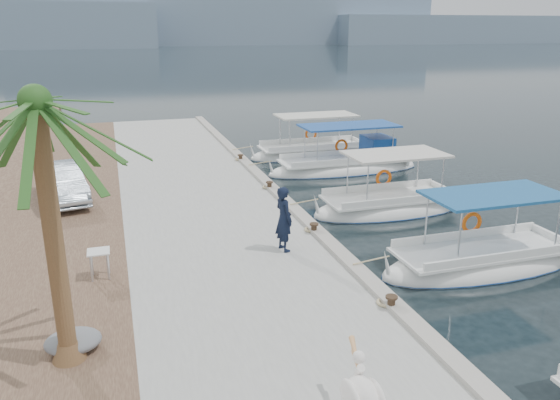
# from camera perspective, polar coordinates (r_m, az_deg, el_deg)

# --- Properties ---
(ground) EXTENTS (400.00, 400.00, 0.00)m
(ground) POSITION_cam_1_polar(r_m,az_deg,el_deg) (16.07, 6.59, -6.85)
(ground) COLOR black
(ground) RESTS_ON ground
(concrete_quay) EXTENTS (6.00, 40.00, 0.50)m
(concrete_quay) POSITION_cam_1_polar(r_m,az_deg,el_deg) (19.66, -7.33, -1.45)
(concrete_quay) COLOR #9A9B95
(concrete_quay) RESTS_ON ground
(quay_curb) EXTENTS (0.44, 40.00, 0.12)m
(quay_curb) POSITION_cam_1_polar(r_m,az_deg,el_deg) (20.18, 0.43, 0.13)
(quay_curb) COLOR #9D968B
(quay_curb) RESTS_ON concrete_quay
(cobblestone_strip) EXTENTS (4.00, 40.00, 0.50)m
(cobblestone_strip) POSITION_cam_1_polar(r_m,az_deg,el_deg) (19.52, -21.94, -2.77)
(cobblestone_strip) COLOR brown
(cobblestone_strip) RESTS_ON ground
(distant_hills) EXTENTS (330.00, 60.00, 18.00)m
(distant_hills) POSITION_cam_1_polar(r_m,az_deg,el_deg) (217.78, -8.08, 17.74)
(distant_hills) COLOR gray
(distant_hills) RESTS_ON ground
(fishing_caique_b) EXTENTS (6.33, 2.17, 2.83)m
(fishing_caique_b) POSITION_cam_1_polar(r_m,az_deg,el_deg) (16.83, 20.29, -6.27)
(fishing_caique_b) COLOR white
(fishing_caique_b) RESTS_ON ground
(fishing_caique_c) EXTENTS (6.04, 2.31, 2.83)m
(fishing_caique_c) POSITION_cam_1_polar(r_m,az_deg,el_deg) (20.91, 11.29, -0.84)
(fishing_caique_c) COLOR white
(fishing_caique_c) RESTS_ON ground
(fishing_caique_d) EXTENTS (7.65, 2.29, 2.83)m
(fishing_caique_d) POSITION_cam_1_polar(r_m,az_deg,el_deg) (26.49, 6.91, 3.43)
(fishing_caique_d) COLOR white
(fishing_caique_d) RESTS_ON ground
(fishing_caique_e) EXTENTS (6.93, 2.30, 2.83)m
(fishing_caique_e) POSITION_cam_1_polar(r_m,az_deg,el_deg) (29.39, 3.40, 4.82)
(fishing_caique_e) COLOR white
(fishing_caique_e) RESTS_ON ground
(mooring_bollards) EXTENTS (0.28, 20.28, 0.33)m
(mooring_bollards) POSITION_cam_1_polar(r_m,az_deg,el_deg) (16.97, 3.57, -2.88)
(mooring_bollards) COLOR black
(mooring_bollards) RESTS_ON concrete_quay
(pelican) EXTENTS (0.68, 1.48, 1.14)m
(pelican) POSITION_cam_1_polar(r_m,az_deg,el_deg) (9.23, 8.58, -19.50)
(pelican) COLOR tan
(pelican) RESTS_ON concrete_quay
(fisherman) EXTENTS (0.59, 0.77, 1.89)m
(fisherman) POSITION_cam_1_polar(r_m,az_deg,el_deg) (15.44, 0.40, -1.98)
(fisherman) COLOR black
(fisherman) RESTS_ON concrete_quay
(date_palm) EXTENTS (4.60, 4.60, 5.86)m
(date_palm) POSITION_cam_1_polar(r_m,az_deg,el_deg) (10.07, -24.19, 9.14)
(date_palm) COLOR brown
(date_palm) RESTS_ON cobblestone_strip
(parked_car) EXTENTS (2.26, 4.35, 1.36)m
(parked_car) POSITION_cam_1_polar(r_m,az_deg,el_deg) (21.56, -21.92, 1.70)
(parked_car) COLOR silver
(parked_car) RESTS_ON cobblestone_strip
(tarp_bundle) EXTENTS (1.10, 0.90, 0.40)m
(tarp_bundle) POSITION_cam_1_polar(r_m,az_deg,el_deg) (11.87, -20.80, -13.63)
(tarp_bundle) COLOR slate
(tarp_bundle) RESTS_ON cobblestone_strip
(folding_table) EXTENTS (0.55, 0.55, 0.73)m
(folding_table) POSITION_cam_1_polar(r_m,az_deg,el_deg) (14.66, -18.38, -5.82)
(folding_table) COLOR silver
(folding_table) RESTS_ON cobblestone_strip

